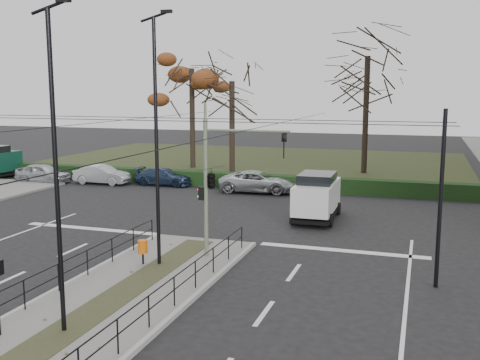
% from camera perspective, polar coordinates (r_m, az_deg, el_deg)
% --- Properties ---
extents(ground, '(140.00, 140.00, 0.00)m').
position_cam_1_polar(ground, '(20.58, -8.85, -9.65)').
color(ground, black).
rests_on(ground, ground).
extents(median_island, '(4.40, 15.00, 0.14)m').
position_cam_1_polar(median_island, '(18.50, -12.43, -11.72)').
color(median_island, slate).
rests_on(median_island, ground).
extents(park, '(38.00, 26.00, 0.10)m').
position_cam_1_polar(park, '(51.95, 1.26, 1.86)').
color(park, '#283219').
rests_on(park, ground).
extents(hedge, '(38.00, 1.00, 1.00)m').
position_cam_1_polar(hedge, '(39.39, -4.41, 0.18)').
color(hedge, black).
rests_on(hedge, ground).
extents(median_railing, '(4.14, 13.24, 0.92)m').
position_cam_1_polar(median_railing, '(18.12, -12.69, -9.13)').
color(median_railing, black).
rests_on(median_railing, median_island).
extents(catenary, '(20.00, 34.00, 6.00)m').
position_cam_1_polar(catenary, '(21.19, -7.09, 0.46)').
color(catenary, black).
rests_on(catenary, ground).
extents(traffic_light, '(3.64, 2.09, 5.36)m').
position_cam_1_polar(traffic_light, '(21.57, -2.72, 0.24)').
color(traffic_light, '#68755A').
rests_on(traffic_light, median_island).
extents(litter_bin, '(0.36, 0.36, 0.92)m').
position_cam_1_polar(litter_bin, '(21.40, -9.86, -6.72)').
color(litter_bin, black).
rests_on(litter_bin, median_island).
extents(streetlamp_median_near, '(0.72, 0.15, 8.67)m').
position_cam_1_polar(streetlamp_median_near, '(15.27, -18.15, 1.01)').
color(streetlamp_median_near, black).
rests_on(streetlamp_median_near, median_island).
extents(streetlamp_median_far, '(0.77, 0.16, 9.20)m').
position_cam_1_polar(streetlamp_median_far, '(20.57, -8.44, 4.09)').
color(streetlamp_median_far, black).
rests_on(streetlamp_median_far, median_island).
extents(parked_car_first, '(4.08, 1.68, 1.38)m').
position_cam_1_polar(parked_car_first, '(42.81, -19.37, 0.66)').
color(parked_car_first, '#AAADB2').
rests_on(parked_car_first, ground).
extents(parked_car_second, '(4.06, 1.49, 1.33)m').
position_cam_1_polar(parked_car_second, '(41.02, -13.84, 0.53)').
color(parked_car_second, '#AAADB2').
rests_on(parked_car_second, ground).
extents(parked_car_third, '(4.17, 1.72, 1.21)m').
position_cam_1_polar(parked_car_third, '(39.72, -7.72, 0.35)').
color(parked_car_third, '#20304B').
rests_on(parked_car_third, ground).
extents(parked_car_fourth, '(5.16, 2.73, 1.38)m').
position_cam_1_polar(parked_car_fourth, '(36.62, 1.83, -0.17)').
color(parked_car_fourth, '#AAADB2').
rests_on(parked_car_fourth, ground).
extents(white_van, '(2.12, 4.50, 2.40)m').
position_cam_1_polar(white_van, '(29.06, 7.81, -1.56)').
color(white_van, silver).
rests_on(white_van, ground).
extents(rust_tree, '(6.92, 6.92, 10.86)m').
position_cam_1_polar(rust_tree, '(47.62, -4.93, 11.17)').
color(rust_tree, black).
rests_on(rust_tree, park).
extents(bare_tree_center, '(6.53, 6.53, 12.11)m').
position_cam_1_polar(bare_tree_center, '(45.39, 12.82, 11.34)').
color(bare_tree_center, black).
rests_on(bare_tree_center, park).
extents(bare_tree_near, '(5.97, 5.97, 9.58)m').
position_cam_1_polar(bare_tree_near, '(44.73, -0.82, 9.33)').
color(bare_tree_near, black).
rests_on(bare_tree_near, park).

